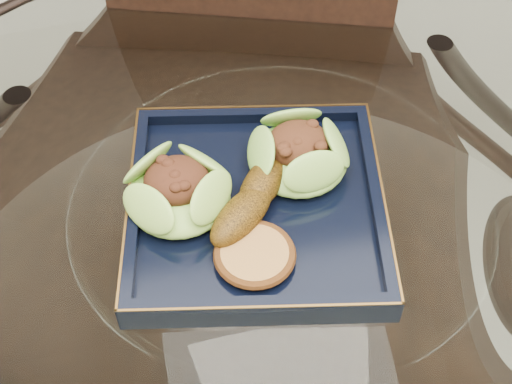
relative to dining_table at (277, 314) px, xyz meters
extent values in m
cylinder|color=white|center=(0.00, 0.00, 0.16)|extent=(1.10, 1.10, 0.01)
torus|color=black|center=(0.00, 0.00, 0.16)|extent=(1.13, 1.13, 0.02)
cylinder|color=black|center=(0.28, 0.28, -0.22)|extent=(0.04, 0.04, 0.75)
cylinder|color=black|center=(-0.28, 0.28, -0.22)|extent=(0.04, 0.04, 0.75)
cube|color=black|center=(-0.02, 0.21, -0.12)|extent=(0.53, 0.53, 0.04)
cube|color=black|center=(0.04, 0.39, 0.15)|extent=(0.39, 0.15, 0.46)
cylinder|color=black|center=(-0.14, 0.43, -0.37)|extent=(0.03, 0.03, 0.45)
cylinder|color=black|center=(0.21, 0.33, -0.37)|extent=(0.03, 0.03, 0.45)
cube|color=black|center=(-0.02, 0.03, 0.17)|extent=(0.31, 0.31, 0.02)
ellipsoid|color=#6BAD32|center=(-0.10, 0.05, 0.20)|extent=(0.14, 0.14, 0.04)
ellipsoid|color=#569F2E|center=(0.03, 0.08, 0.20)|extent=(0.14, 0.14, 0.04)
ellipsoid|color=#67410A|center=(-0.01, 0.05, 0.20)|extent=(0.15, 0.17, 0.03)
cylinder|color=#C08140|center=(-0.03, -0.04, 0.19)|extent=(0.07, 0.07, 0.01)
camera|label=1|loc=(-0.11, -0.43, 0.78)|focal=50.00mm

